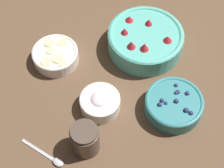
{
  "coord_description": "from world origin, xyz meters",
  "views": [
    {
      "loc": [
        -0.11,
        -0.62,
        0.94
      ],
      "look_at": [
        -0.03,
        -0.04,
        0.04
      ],
      "focal_mm": 60.0,
      "sensor_mm": 36.0,
      "label": 1
    }
  ],
  "objects_px": {
    "bowl_blueberries": "(174,104)",
    "bowl_cream": "(100,102)",
    "bowl_strawberries": "(145,39)",
    "bowl_bananas": "(55,55)",
    "jar_chocolate": "(85,140)"
  },
  "relations": [
    {
      "from": "bowl_strawberries",
      "to": "bowl_cream",
      "type": "relative_size",
      "value": 2.05
    },
    {
      "from": "bowl_strawberries",
      "to": "jar_chocolate",
      "type": "height_order",
      "value": "jar_chocolate"
    },
    {
      "from": "bowl_strawberries",
      "to": "bowl_cream",
      "type": "distance_m",
      "value": 0.26
    },
    {
      "from": "bowl_cream",
      "to": "bowl_strawberries",
      "type": "bearing_deg",
      "value": 49.91
    },
    {
      "from": "bowl_blueberries",
      "to": "jar_chocolate",
      "type": "relative_size",
      "value": 1.73
    },
    {
      "from": "bowl_strawberries",
      "to": "bowl_blueberries",
      "type": "xyz_separation_m",
      "value": [
        0.04,
        -0.23,
        -0.01
      ]
    },
    {
      "from": "bowl_strawberries",
      "to": "bowl_cream",
      "type": "height_order",
      "value": "bowl_strawberries"
    },
    {
      "from": "bowl_strawberries",
      "to": "jar_chocolate",
      "type": "relative_size",
      "value": 2.48
    },
    {
      "from": "bowl_strawberries",
      "to": "bowl_bananas",
      "type": "xyz_separation_m",
      "value": [
        -0.28,
        -0.01,
        -0.02
      ]
    },
    {
      "from": "bowl_strawberries",
      "to": "bowl_bananas",
      "type": "distance_m",
      "value": 0.28
    },
    {
      "from": "bowl_blueberries",
      "to": "bowl_cream",
      "type": "distance_m",
      "value": 0.21
    },
    {
      "from": "jar_chocolate",
      "to": "bowl_cream",
      "type": "bearing_deg",
      "value": 65.55
    },
    {
      "from": "bowl_cream",
      "to": "bowl_blueberries",
      "type": "bearing_deg",
      "value": -10.13
    },
    {
      "from": "bowl_strawberries",
      "to": "jar_chocolate",
      "type": "xyz_separation_m",
      "value": [
        -0.22,
        -0.31,
        0.0
      ]
    },
    {
      "from": "bowl_cream",
      "to": "jar_chocolate",
      "type": "bearing_deg",
      "value": -114.45
    }
  ]
}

